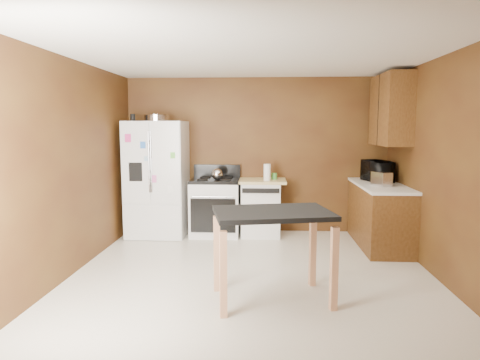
# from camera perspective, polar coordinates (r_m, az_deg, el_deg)

# --- Properties ---
(floor) EXTENTS (4.50, 4.50, 0.00)m
(floor) POSITION_cam_1_polar(r_m,az_deg,el_deg) (5.02, 1.59, -12.88)
(floor) COLOR beige
(floor) RESTS_ON ground
(ceiling) EXTENTS (4.50, 4.50, 0.00)m
(ceiling) POSITION_cam_1_polar(r_m,az_deg,el_deg) (4.78, 1.70, 16.53)
(ceiling) COLOR white
(ceiling) RESTS_ON ground
(wall_back) EXTENTS (4.20, 0.00, 4.20)m
(wall_back) POSITION_cam_1_polar(r_m,az_deg,el_deg) (6.98, 2.20, 3.30)
(wall_back) COLOR brown
(wall_back) RESTS_ON ground
(wall_front) EXTENTS (4.20, 0.00, 4.20)m
(wall_front) POSITION_cam_1_polar(r_m,az_deg,el_deg) (2.52, 0.11, -3.69)
(wall_front) COLOR brown
(wall_front) RESTS_ON ground
(wall_left) EXTENTS (0.00, 4.50, 4.50)m
(wall_left) POSITION_cam_1_polar(r_m,az_deg,el_deg) (5.24, -21.96, 1.48)
(wall_left) COLOR brown
(wall_left) RESTS_ON ground
(wall_right) EXTENTS (0.00, 4.50, 4.50)m
(wall_right) POSITION_cam_1_polar(r_m,az_deg,el_deg) (5.13, 25.80, 1.17)
(wall_right) COLOR brown
(wall_right) RESTS_ON ground
(roasting_pan) EXTENTS (0.40, 0.40, 0.10)m
(roasting_pan) POSITION_cam_1_polar(r_m,az_deg,el_deg) (6.86, -11.02, 8.11)
(roasting_pan) COLOR silver
(roasting_pan) RESTS_ON refrigerator
(pen_cup) EXTENTS (0.07, 0.07, 0.11)m
(pen_cup) POSITION_cam_1_polar(r_m,az_deg,el_deg) (6.80, -14.12, 8.08)
(pen_cup) COLOR black
(pen_cup) RESTS_ON refrigerator
(kettle) EXTENTS (0.18, 0.18, 0.18)m
(kettle) POSITION_cam_1_polar(r_m,az_deg,el_deg) (6.59, -3.07, 0.78)
(kettle) COLOR silver
(kettle) RESTS_ON gas_range
(paper_towel) EXTENTS (0.13, 0.13, 0.25)m
(paper_towel) POSITION_cam_1_polar(r_m,az_deg,el_deg) (6.62, 3.64, 1.04)
(paper_towel) COLOR white
(paper_towel) RESTS_ON dishwasher
(green_canister) EXTENTS (0.12, 0.12, 0.10)m
(green_canister) POSITION_cam_1_polar(r_m,az_deg,el_deg) (6.77, 4.58, 0.51)
(green_canister) COLOR green
(green_canister) RESTS_ON dishwasher
(toaster) EXTENTS (0.26, 0.31, 0.19)m
(toaster) POSITION_cam_1_polar(r_m,az_deg,el_deg) (6.24, 18.36, 0.13)
(toaster) COLOR silver
(toaster) RESTS_ON right_cabinets
(microwave) EXTENTS (0.49, 0.59, 0.28)m
(microwave) POSITION_cam_1_polar(r_m,az_deg,el_deg) (6.74, 17.83, 1.04)
(microwave) COLOR black
(microwave) RESTS_ON right_cabinets
(refrigerator) EXTENTS (0.90, 0.80, 1.80)m
(refrigerator) POSITION_cam_1_polar(r_m,az_deg,el_deg) (6.84, -10.97, 0.15)
(refrigerator) COLOR white
(refrigerator) RESTS_ON ground
(gas_range) EXTENTS (0.76, 0.68, 1.10)m
(gas_range) POSITION_cam_1_polar(r_m,az_deg,el_deg) (6.81, -3.29, -3.51)
(gas_range) COLOR white
(gas_range) RESTS_ON ground
(dishwasher) EXTENTS (0.78, 0.63, 0.89)m
(dishwasher) POSITION_cam_1_polar(r_m,az_deg,el_deg) (6.79, 2.79, -3.62)
(dishwasher) COLOR white
(dishwasher) RESTS_ON ground
(right_cabinets) EXTENTS (0.63, 1.58, 2.45)m
(right_cabinets) POSITION_cam_1_polar(r_m,az_deg,el_deg) (6.48, 18.52, -0.42)
(right_cabinets) COLOR brown
(right_cabinets) RESTS_ON ground
(island) EXTENTS (1.24, 0.95, 0.91)m
(island) POSITION_cam_1_polar(r_m,az_deg,el_deg) (4.22, 4.35, -6.08)
(island) COLOR black
(island) RESTS_ON ground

